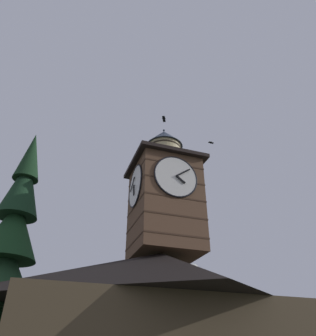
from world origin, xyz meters
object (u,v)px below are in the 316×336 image
(building_main, at_px, (161,319))
(pine_tree_behind, at_px, (147,284))
(clock_tower, at_px, (164,196))
(flying_bird_high, at_px, (211,143))
(pine_tree_aside, at_px, (3,269))
(flying_bird_low, at_px, (164,119))
(moon, at_px, (193,270))

(building_main, bearing_deg, pine_tree_behind, -101.71)
(clock_tower, height_order, flying_bird_high, flying_bird_high)
(clock_tower, distance_m, pine_tree_behind, 8.12)
(pine_tree_aside, xyz_separation_m, flying_bird_high, (-14.23, -0.50, 12.28))
(pine_tree_aside, bearing_deg, building_main, 160.22)
(flying_bird_low, bearing_deg, pine_tree_behind, -97.15)
(pine_tree_behind, bearing_deg, flying_bird_low, 82.85)
(building_main, relative_size, flying_bird_high, 29.13)
(clock_tower, relative_size, flying_bird_low, 12.85)
(building_main, xyz_separation_m, pine_tree_aside, (8.22, -2.96, 2.54))
(pine_tree_behind, relative_size, pine_tree_aside, 1.10)
(clock_tower, relative_size, pine_tree_aside, 0.62)
(pine_tree_aside, bearing_deg, clock_tower, 165.62)
(pine_tree_behind, relative_size, moon, 8.44)
(pine_tree_behind, bearing_deg, building_main, 78.29)
(building_main, relative_size, pine_tree_behind, 0.88)
(pine_tree_behind, height_order, flying_bird_low, flying_bird_low)
(pine_tree_behind, distance_m, pine_tree_aside, 10.89)
(moon, height_order, flying_bird_low, flying_bird_low)
(building_main, xyz_separation_m, moon, (-17.63, -33.17, 11.40))
(pine_tree_behind, bearing_deg, clock_tower, 81.24)
(clock_tower, bearing_deg, flying_bird_low, -112.11)
(pine_tree_behind, relative_size, flying_bird_low, 22.93)
(building_main, bearing_deg, flying_bird_high, -150.08)
(moon, bearing_deg, flying_bird_high, 68.65)
(pine_tree_behind, bearing_deg, moon, -122.16)
(pine_tree_aside, distance_m, moon, 40.73)
(flying_bird_low, bearing_deg, building_main, 60.54)
(clock_tower, bearing_deg, pine_tree_behind, -98.76)
(moon, bearing_deg, pine_tree_aside, 49.46)
(flying_bird_high, bearing_deg, building_main, 29.92)
(pine_tree_aside, bearing_deg, flying_bird_high, -177.97)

